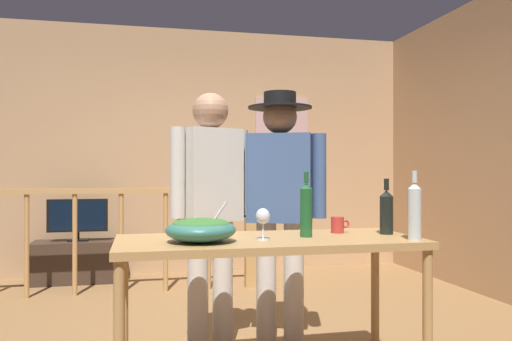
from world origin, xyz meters
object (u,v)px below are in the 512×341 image
framed_picture (282,127)px  mug_red (338,225)px  serving_table (269,253)px  wine_bottle_clear (415,210)px  person_standing_right (280,194)px  flat_screen_tv (78,216)px  person_standing_left (210,200)px  wine_bottle_dark (386,211)px  salad_bowl (201,229)px  tv_console (78,261)px  wine_glass (263,218)px  wine_bottle_green (306,209)px  stair_railing (145,226)px

framed_picture → mug_red: size_ratio=6.24×
serving_table → wine_bottle_clear: (0.70, -0.25, 0.23)m
framed_picture → person_standing_right: size_ratio=0.42×
flat_screen_tv → serving_table: flat_screen_tv is taller
flat_screen_tv → person_standing_left: 2.57m
wine_bottle_dark → mug_red: (-0.24, 0.11, -0.08)m
framed_picture → salad_bowl: size_ratio=1.96×
tv_console → person_standing_left: 2.69m
framed_picture → tv_console: framed_picture is taller
flat_screen_tv → mug_red: (1.73, -2.79, 0.15)m
wine_glass → framed_picture: bearing=73.0°
wine_bottle_green → wine_bottle_dark: bearing=2.7°
salad_bowl → mug_red: bearing=14.8°
wine_glass → wine_bottle_dark: (0.73, 0.09, 0.01)m
salad_bowl → wine_bottle_green: bearing=7.9°
serving_table → wine_bottle_green: 0.31m
framed_picture → mug_red: bearing=-99.7°
framed_picture → stair_railing: (-1.59, -0.92, -1.04)m
mug_red → person_standing_left: 0.83m
flat_screen_tv → serving_table: size_ratio=0.38×
framed_picture → salad_bowl: (-1.34, -3.33, -0.82)m
framed_picture → mug_red: framed_picture is taller
wine_bottle_green → person_standing_right: (0.02, 0.61, 0.05)m
stair_railing → flat_screen_tv: 0.90m
salad_bowl → wine_bottle_green: (0.57, 0.08, 0.08)m
framed_picture → wine_bottle_dark: (-0.29, -3.23, -0.76)m
tv_console → wine_bottle_dark: (1.98, -2.94, 0.70)m
stair_railing → salad_bowl: stair_railing is taller
serving_table → person_standing_right: bearing=69.4°
stair_railing → wine_glass: size_ratio=18.23×
mug_red → wine_bottle_clear: bearing=-55.0°
serving_table → wine_bottle_clear: bearing=-19.3°
person_standing_right → wine_bottle_dark: bearing=150.5°
flat_screen_tv → wine_bottle_green: (1.50, -2.93, 0.26)m
flat_screen_tv → mug_red: 3.29m
person_standing_left → person_standing_right: person_standing_right is taller
flat_screen_tv → salad_bowl: (0.92, -3.01, 0.17)m
tv_console → person_standing_right: person_standing_right is taller
tv_console → wine_bottle_green: (1.50, -2.96, 0.72)m
salad_bowl → wine_bottle_dark: size_ratio=1.12×
salad_bowl → mug_red: size_ratio=3.17×
salad_bowl → person_standing_right: 0.92m
stair_railing → wine_bottle_dark: size_ratio=9.55×
wine_bottle_clear → mug_red: bearing=125.0°
stair_railing → wine_bottle_clear: size_ratio=8.36×
wine_bottle_clear → salad_bowl: bearing=171.2°
serving_table → mug_red: (0.44, 0.13, 0.12)m
wine_glass → tv_console: bearing=112.3°
serving_table → person_standing_left: person_standing_left is taller
stair_railing → mug_red: size_ratio=26.95×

